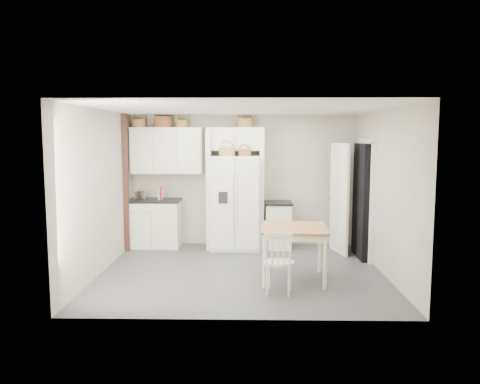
{
  "coord_description": "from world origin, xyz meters",
  "views": [
    {
      "loc": [
        0.13,
        -7.34,
        2.16
      ],
      "look_at": [
        -0.03,
        0.4,
        1.25
      ],
      "focal_mm": 35.0,
      "sensor_mm": 36.0,
      "label": 1
    }
  ],
  "objects": [
    {
      "name": "base_cab_right",
      "position": [
        0.69,
        1.7,
        0.43
      ],
      "size": [
        0.49,
        0.59,
        0.87
      ],
      "primitive_type": "cube",
      "color": "white",
      "rests_on": "floor"
    },
    {
      "name": "wall_right",
      "position": [
        2.25,
        0.0,
        1.3
      ],
      "size": [
        0.0,
        4.0,
        4.0
      ],
      "primitive_type": "plane",
      "rotation": [
        1.57,
        0.0,
        -1.57
      ],
      "color": "tan",
      "rests_on": "floor"
    },
    {
      "name": "doorway_void",
      "position": [
        2.16,
        1.0,
        1.02
      ],
      "size": [
        0.18,
        0.85,
        2.05
      ],
      "primitive_type": "cube",
      "color": "black",
      "rests_on": "floor"
    },
    {
      "name": "floor",
      "position": [
        0.0,
        0.0,
        0.0
      ],
      "size": [
        4.5,
        4.5,
        0.0
      ],
      "primitive_type": "plane",
      "color": "#4A4A4C",
      "rests_on": "ground"
    },
    {
      "name": "fridge_panel_right",
      "position": [
        0.36,
        1.7,
        1.15
      ],
      "size": [
        0.08,
        0.6,
        2.3
      ],
      "primitive_type": "cube",
      "color": "white",
      "rests_on": "floor"
    },
    {
      "name": "wall_back",
      "position": [
        0.0,
        2.0,
        1.3
      ],
      "size": [
        4.5,
        0.0,
        4.5
      ],
      "primitive_type": "plane",
      "rotation": [
        1.57,
        0.0,
        0.0
      ],
      "color": "tan",
      "rests_on": "floor"
    },
    {
      "name": "basket_upper_c",
      "position": [
        -1.2,
        1.83,
        2.42
      ],
      "size": [
        0.25,
        0.25,
        0.14
      ],
      "primitive_type": "cylinder",
      "color": "brown",
      "rests_on": "upper_cabinet"
    },
    {
      "name": "base_cab_left",
      "position": [
        -1.74,
        1.7,
        0.46
      ],
      "size": [
        0.98,
        0.62,
        0.91
      ],
      "primitive_type": "cube",
      "color": "white",
      "rests_on": "floor"
    },
    {
      "name": "counter_right",
      "position": [
        0.69,
        1.7,
        0.89
      ],
      "size": [
        0.53,
        0.63,
        0.04
      ],
      "primitive_type": "cube",
      "color": "black",
      "rests_on": "base_cab_right"
    },
    {
      "name": "basket_fridge_a",
      "position": [
        -0.3,
        1.53,
        1.88
      ],
      "size": [
        0.3,
        0.3,
        0.16
      ],
      "primitive_type": "cylinder",
      "color": "brown",
      "rests_on": "refrigerator"
    },
    {
      "name": "cookbook_cream",
      "position": [
        -1.61,
        1.62,
        1.06
      ],
      "size": [
        0.06,
        0.15,
        0.22
      ],
      "primitive_type": "cube",
      "rotation": [
        0.0,
        0.0,
        -0.24
      ],
      "color": "beige",
      "rests_on": "counter_left"
    },
    {
      "name": "cookbook_red",
      "position": [
        -1.6,
        1.62,
        1.07
      ],
      "size": [
        0.07,
        0.17,
        0.24
      ],
      "primitive_type": "cube",
      "rotation": [
        0.0,
        0.0,
        0.23
      ],
      "color": "maroon",
      "rests_on": "counter_left"
    },
    {
      "name": "refrigerator",
      "position": [
        -0.15,
        1.63,
        0.9
      ],
      "size": [
        0.93,
        0.75,
        1.8
      ],
      "primitive_type": "cube",
      "color": "white",
      "rests_on": "floor"
    },
    {
      "name": "bridge_cabinet",
      "position": [
        -0.15,
        1.83,
        2.12
      ],
      "size": [
        1.12,
        0.34,
        0.45
      ],
      "primitive_type": "cube",
      "color": "white",
      "rests_on": "wall_back"
    },
    {
      "name": "door_slab",
      "position": [
        1.8,
        1.33,
        1.02
      ],
      "size": [
        0.21,
        0.79,
        2.05
      ],
      "primitive_type": "cube",
      "rotation": [
        0.0,
        0.0,
        -1.36
      ],
      "color": "white",
      "rests_on": "floor"
    },
    {
      "name": "windsor_chair",
      "position": [
        0.54,
        -1.02,
        0.43
      ],
      "size": [
        0.48,
        0.45,
        0.87
      ],
      "primitive_type": "cube",
      "rotation": [
        0.0,
        0.0,
        -0.16
      ],
      "color": "white",
      "rests_on": "floor"
    },
    {
      "name": "basket_upper_b",
      "position": [
        -1.57,
        1.83,
        2.46
      ],
      "size": [
        0.36,
        0.36,
        0.21
      ],
      "primitive_type": "cylinder",
      "color": "brown",
      "rests_on": "upper_cabinet"
    },
    {
      "name": "counter_left",
      "position": [
        -1.74,
        1.7,
        0.93
      ],
      "size": [
        1.02,
        0.66,
        0.04
      ],
      "primitive_type": "cube",
      "color": "black",
      "rests_on": "base_cab_left"
    },
    {
      "name": "upper_cabinet",
      "position": [
        -1.5,
        1.83,
        1.9
      ],
      "size": [
        1.4,
        0.34,
        0.9
      ],
      "primitive_type": "cube",
      "color": "white",
      "rests_on": "wall_back"
    },
    {
      "name": "basket_fridge_b",
      "position": [
        0.03,
        1.53,
        1.87
      ],
      "size": [
        0.23,
        0.23,
        0.12
      ],
      "primitive_type": "cylinder",
      "color": "brown",
      "rests_on": "refrigerator"
    },
    {
      "name": "toaster",
      "position": [
        -1.98,
        1.63,
        1.04
      ],
      "size": [
        0.27,
        0.21,
        0.17
      ],
      "primitive_type": "cube",
      "rotation": [
        0.0,
        0.0,
        -0.31
      ],
      "color": "silver",
      "rests_on": "counter_left"
    },
    {
      "name": "ceiling",
      "position": [
        0.0,
        0.0,
        2.6
      ],
      "size": [
        4.5,
        4.5,
        0.0
      ],
      "primitive_type": "plane",
      "color": "white",
      "rests_on": "wall_back"
    },
    {
      "name": "dining_table",
      "position": [
        0.8,
        -0.39,
        0.41
      ],
      "size": [
        1.04,
        1.04,
        0.82
      ],
      "primitive_type": "cube",
      "rotation": [
        0.0,
        0.0,
        -0.06
      ],
      "color": "#A05F37",
      "rests_on": "floor"
    },
    {
      "name": "trim_post",
      "position": [
        -2.2,
        1.35,
        1.3
      ],
      "size": [
        0.09,
        0.09,
        2.6
      ],
      "primitive_type": "cube",
      "color": "#3D2519",
      "rests_on": "floor"
    },
    {
      "name": "wall_left",
      "position": [
        -2.25,
        0.0,
        1.3
      ],
      "size": [
        0.0,
        4.0,
        4.0
      ],
      "primitive_type": "plane",
      "rotation": [
        1.57,
        0.0,
        1.57
      ],
      "color": "tan",
      "rests_on": "floor"
    },
    {
      "name": "fridge_panel_left",
      "position": [
        -0.66,
        1.7,
        1.15
      ],
      "size": [
        0.08,
        0.6,
        2.3
      ],
      "primitive_type": "cube",
      "color": "white",
      "rests_on": "floor"
    },
    {
      "name": "basket_upper_a",
      "position": [
        -2.04,
        1.83,
        2.43
      ],
      "size": [
        0.27,
        0.27,
        0.16
      ],
      "primitive_type": "cylinder",
      "color": "brown",
      "rests_on": "upper_cabinet"
    },
    {
      "name": "basket_bridge_b",
      "position": [
        0.03,
        1.83,
        2.44
      ],
      "size": [
        0.31,
        0.31,
        0.18
      ],
      "primitive_type": "cylinder",
      "color": "brown",
      "rests_on": "bridge_cabinet"
    }
  ]
}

